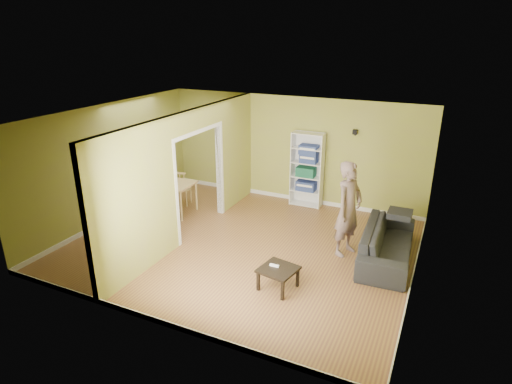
{
  "coord_description": "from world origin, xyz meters",
  "views": [
    {
      "loc": [
        3.49,
        -6.84,
        4.04
      ],
      "look_at": [
        0.2,
        0.2,
        1.1
      ],
      "focal_mm": 30.0,
      "sensor_mm": 36.0,
      "label": 1
    }
  ],
  "objects_px": {
    "chair_near": "(152,201)",
    "chair_far": "(183,187)",
    "bookshelf": "(308,169)",
    "coffee_table": "(278,271)",
    "sofa": "(388,239)",
    "person": "(349,201)",
    "dining_table": "(168,186)",
    "chair_left": "(146,188)"
  },
  "relations": [
    {
      "from": "dining_table",
      "to": "chair_near",
      "type": "distance_m",
      "value": 0.63
    },
    {
      "from": "coffee_table",
      "to": "chair_far",
      "type": "height_order",
      "value": "chair_far"
    },
    {
      "from": "person",
      "to": "coffee_table",
      "type": "relative_size",
      "value": 3.78
    },
    {
      "from": "chair_left",
      "to": "coffee_table",
      "type": "bearing_deg",
      "value": 70.24
    },
    {
      "from": "sofa",
      "to": "bookshelf",
      "type": "relative_size",
      "value": 1.21
    },
    {
      "from": "bookshelf",
      "to": "sofa",
      "type": "bearing_deg",
      "value": -40.96
    },
    {
      "from": "chair_near",
      "to": "chair_far",
      "type": "xyz_separation_m",
      "value": [
        0.04,
        1.16,
        -0.05
      ]
    },
    {
      "from": "chair_near",
      "to": "bookshelf",
      "type": "bearing_deg",
      "value": 19.09
    },
    {
      "from": "coffee_table",
      "to": "chair_far",
      "type": "bearing_deg",
      "value": 145.17
    },
    {
      "from": "person",
      "to": "coffee_table",
      "type": "xyz_separation_m",
      "value": [
        -0.71,
        -1.69,
        -0.75
      ]
    },
    {
      "from": "chair_far",
      "to": "coffee_table",
      "type": "bearing_deg",
      "value": 134.67
    },
    {
      "from": "person",
      "to": "bookshelf",
      "type": "height_order",
      "value": "person"
    },
    {
      "from": "sofa",
      "to": "person",
      "type": "distance_m",
      "value": 1.01
    },
    {
      "from": "chair_far",
      "to": "chair_near",
      "type": "bearing_deg",
      "value": 77.42
    },
    {
      "from": "person",
      "to": "chair_near",
      "type": "bearing_deg",
      "value": 114.93
    },
    {
      "from": "person",
      "to": "dining_table",
      "type": "height_order",
      "value": "person"
    },
    {
      "from": "chair_far",
      "to": "bookshelf",
      "type": "bearing_deg",
      "value": -165.57
    },
    {
      "from": "sofa",
      "to": "dining_table",
      "type": "distance_m",
      "value": 5.04
    },
    {
      "from": "bookshelf",
      "to": "chair_left",
      "type": "bearing_deg",
      "value": -152.85
    },
    {
      "from": "sofa",
      "to": "chair_near",
      "type": "height_order",
      "value": "chair_near"
    },
    {
      "from": "coffee_table",
      "to": "chair_near",
      "type": "distance_m",
      "value": 3.8
    },
    {
      "from": "bookshelf",
      "to": "coffee_table",
      "type": "relative_size",
      "value": 3.19
    },
    {
      "from": "bookshelf",
      "to": "coffee_table",
      "type": "height_order",
      "value": "bookshelf"
    },
    {
      "from": "coffee_table",
      "to": "dining_table",
      "type": "xyz_separation_m",
      "value": [
        -3.56,
        1.9,
        0.34
      ]
    },
    {
      "from": "bookshelf",
      "to": "chair_near",
      "type": "bearing_deg",
      "value": -138.9
    },
    {
      "from": "sofa",
      "to": "person",
      "type": "relative_size",
      "value": 1.02
    },
    {
      "from": "person",
      "to": "chair_left",
      "type": "relative_size",
      "value": 2.25
    },
    {
      "from": "person",
      "to": "chair_far",
      "type": "bearing_deg",
      "value": 99.42
    },
    {
      "from": "bookshelf",
      "to": "chair_near",
      "type": "distance_m",
      "value": 3.74
    },
    {
      "from": "dining_table",
      "to": "chair_far",
      "type": "xyz_separation_m",
      "value": [
        0.03,
        0.55,
        -0.22
      ]
    },
    {
      "from": "coffee_table",
      "to": "chair_far",
      "type": "distance_m",
      "value": 4.3
    },
    {
      "from": "chair_left",
      "to": "chair_far",
      "type": "xyz_separation_m",
      "value": [
        0.73,
        0.51,
        -0.04
      ]
    },
    {
      "from": "person",
      "to": "chair_near",
      "type": "xyz_separation_m",
      "value": [
        -4.28,
        -0.39,
        -0.59
      ]
    },
    {
      "from": "sofa",
      "to": "chair_left",
      "type": "bearing_deg",
      "value": 85.4
    },
    {
      "from": "dining_table",
      "to": "chair_far",
      "type": "height_order",
      "value": "chair_far"
    },
    {
      "from": "person",
      "to": "dining_table",
      "type": "distance_m",
      "value": 4.29
    },
    {
      "from": "bookshelf",
      "to": "chair_far",
      "type": "height_order",
      "value": "bookshelf"
    },
    {
      "from": "dining_table",
      "to": "chair_near",
      "type": "bearing_deg",
      "value": -91.18
    },
    {
      "from": "person",
      "to": "chair_far",
      "type": "distance_m",
      "value": 4.35
    },
    {
      "from": "bookshelf",
      "to": "chair_near",
      "type": "xyz_separation_m",
      "value": [
        -2.8,
        -2.44,
        -0.42
      ]
    },
    {
      "from": "sofa",
      "to": "dining_table",
      "type": "bearing_deg",
      "value": 85.71
    },
    {
      "from": "sofa",
      "to": "chair_near",
      "type": "xyz_separation_m",
      "value": [
        -5.04,
        -0.49,
        0.07
      ]
    }
  ]
}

